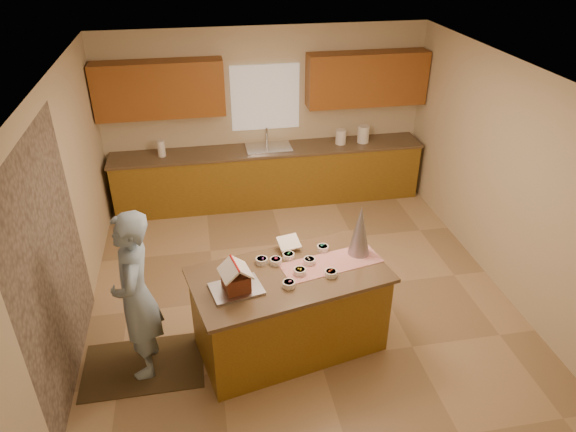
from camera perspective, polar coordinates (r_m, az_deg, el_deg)
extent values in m
plane|color=tan|center=(6.57, 1.18, -8.36)|extent=(5.50, 5.50, 0.00)
plane|color=silver|center=(5.33, 1.49, 15.02)|extent=(5.50, 5.50, 0.00)
plane|color=beige|center=(8.32, -2.48, 10.85)|extent=(5.50, 5.50, 0.00)
plane|color=beige|center=(3.72, 10.13, -17.87)|extent=(5.50, 5.50, 0.00)
plane|color=beige|center=(5.92, -23.15, -0.08)|extent=(5.50, 5.50, 0.00)
plane|color=beige|center=(6.74, 22.68, 3.70)|extent=(5.50, 5.50, 0.00)
plane|color=gray|center=(5.30, -24.22, -5.27)|extent=(0.00, 2.50, 2.50)
cube|color=white|center=(8.20, -2.50, 12.76)|extent=(1.05, 0.03, 1.00)
cube|color=brown|center=(8.40, -2.06, 4.31)|extent=(4.80, 0.60, 0.88)
cube|color=brown|center=(8.21, -2.12, 7.21)|extent=(4.85, 0.63, 0.04)
cube|color=#9B5621|center=(7.94, -13.84, 13.24)|extent=(1.85, 0.35, 0.80)
cube|color=#9B5621|center=(8.34, 8.58, 14.54)|extent=(1.85, 0.35, 0.80)
cube|color=silver|center=(8.21, -2.12, 7.14)|extent=(0.70, 0.45, 0.12)
cylinder|color=silver|center=(8.31, -2.32, 8.70)|extent=(0.03, 0.03, 0.28)
cube|color=brown|center=(5.58, 0.16, -10.40)|extent=(2.03, 1.31, 0.92)
cube|color=brown|center=(5.29, 0.17, -6.45)|extent=(2.13, 1.41, 0.04)
cube|color=#9F0B11|center=(5.44, 4.75, -5.10)|extent=(1.10, 0.59, 0.01)
cube|color=silver|center=(5.08, -5.64, -7.90)|extent=(0.54, 0.45, 0.03)
cube|color=white|center=(5.57, 0.08, -2.90)|extent=(0.26, 0.22, 0.10)
cone|color=silver|center=(5.46, 7.85, -1.55)|extent=(0.27, 0.27, 0.57)
cube|color=black|center=(5.86, -15.42, -15.43)|extent=(1.22, 0.80, 0.01)
imported|color=#8DACC8|center=(5.26, -16.21, -8.40)|extent=(0.44, 0.66, 1.80)
cylinder|color=white|center=(8.38, 5.76, 8.56)|extent=(0.17, 0.17, 0.23)
cylinder|color=white|center=(8.48, 8.19, 8.81)|extent=(0.19, 0.19, 0.27)
cylinder|color=white|center=(8.50, 8.29, 8.62)|extent=(0.14, 0.14, 0.21)
cylinder|color=white|center=(8.11, -13.63, 7.16)|extent=(0.11, 0.11, 0.25)
cube|color=maroon|center=(5.02, -5.69, -7.03)|extent=(0.28, 0.29, 0.17)
cube|color=white|center=(4.92, -6.52, -5.90)|extent=(0.21, 0.32, 0.13)
cube|color=white|center=(4.95, -5.04, -5.56)|extent=(0.21, 0.32, 0.13)
cylinder|color=red|center=(4.90, -5.81, -5.17)|extent=(0.08, 0.29, 0.02)
cylinder|color=green|center=(5.48, 0.06, -4.37)|extent=(0.12, 0.12, 0.06)
cylinder|color=pink|center=(5.09, 0.09, -7.43)|extent=(0.12, 0.12, 0.06)
cylinder|color=purple|center=(5.41, -2.88, -4.88)|extent=(0.12, 0.12, 0.06)
cylinder|color=#30B4A8|center=(5.61, 3.81, -3.52)|extent=(0.12, 0.12, 0.06)
cylinder|color=yellow|center=(5.25, 1.31, -6.06)|extent=(0.12, 0.12, 0.06)
cylinder|color=silver|center=(5.40, 2.36, -4.92)|extent=(0.12, 0.12, 0.06)
cylinder|color=#DD276E|center=(5.40, -1.33, -4.94)|extent=(0.12, 0.12, 0.06)
cylinder|color=#CF4724|center=(5.24, 4.69, -6.25)|extent=(0.12, 0.12, 0.06)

